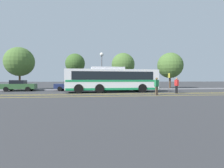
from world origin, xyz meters
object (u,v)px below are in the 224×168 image
pedestrian_1 (157,85)px  tree_1 (123,65)px  parked_car_0 (19,86)px  parked_car_1 (71,85)px  bus_stop_sign (169,80)px  parked_car_2 (116,85)px  street_lamp (102,61)px  tree_2 (19,62)px  transit_bus (112,79)px  pedestrian_0 (177,84)px  tree_0 (75,63)px  tree_3 (170,65)px

pedestrian_1 → tree_1: tree_1 is taller
parked_car_0 → parked_car_1: (6.56, 0.17, -0.02)m
tree_1 → bus_stop_sign: bearing=-68.9°
parked_car_2 → street_lamp: size_ratio=0.82×
tree_1 → parked_car_2: bearing=-110.1°
parked_car_1 → tree_2: tree_2 is taller
transit_bus → pedestrian_0: (6.67, -2.78, -0.56)m
tree_0 → parked_car_0: bearing=-136.0°
parked_car_2 → tree_2: 14.77m
pedestrian_1 → pedestrian_0: bearing=-176.4°
tree_1 → tree_2: size_ratio=0.97×
bus_stop_sign → street_lamp: bearing=-132.4°
bus_stop_sign → street_lamp: size_ratio=0.41×
parked_car_0 → tree_2: (-1.23, 3.55, 3.42)m
parked_car_2 → tree_2: size_ratio=0.73×
parked_car_0 → pedestrian_1: 17.31m
parked_car_1 → street_lamp: size_ratio=0.76×
bus_stop_sign → pedestrian_1: bearing=-40.9°
parked_car_2 → tree_0: bearing=39.1°
parked_car_1 → tree_1: bearing=-53.4°
transit_bus → parked_car_2: (0.97, 3.18, -0.79)m
parked_car_1 → tree_3: size_ratio=0.69×
street_lamp → tree_3: bearing=9.0°
transit_bus → tree_1: (3.19, 9.23, 2.57)m
parked_car_2 → tree_1: bearing=-22.9°
pedestrian_0 → tree_2: size_ratio=0.27×
street_lamp → tree_0: tree_0 is taller
tree_0 → parked_car_1: bearing=-90.8°
street_lamp → pedestrian_0: bearing=-49.7°
tree_0 → tree_1: tree_1 is taller
parked_car_0 → tree_3: 23.41m
parked_car_0 → bus_stop_sign: bearing=74.8°
tree_2 → pedestrian_0: bearing=-26.6°
parked_car_0 → tree_3: bearing=97.6°
street_lamp → bus_stop_sign: bearing=-39.9°
parked_car_2 → pedestrian_1: 8.12m
tree_0 → tree_3: (16.12, -2.02, -0.32)m
parked_car_2 → tree_0: tree_0 is taller
transit_bus → bus_stop_sign: transit_bus is taller
parked_car_1 → pedestrian_0: (11.76, -6.41, 0.26)m
parked_car_2 → bus_stop_sign: size_ratio=1.99×
pedestrian_1 → street_lamp: street_lamp is taller
street_lamp → pedestrian_1: bearing=-66.7°
parked_car_0 → tree_2: bearing=-164.2°
parked_car_2 → pedestrian_0: size_ratio=2.70×
pedestrian_1 → tree_0: bearing=-84.7°
tree_1 → parked_car_1: bearing=-146.0°
bus_stop_sign → tree_1: bearing=-161.3°
parked_car_1 → parked_car_2: parked_car_2 is taller
bus_stop_sign → tree_0: tree_0 is taller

